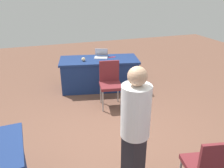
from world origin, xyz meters
The scene contains 8 objects.
ground_plane centered at (0.00, 0.00, 0.00)m, with size 14.40×14.40×0.00m, color brown.
table_foreground centered at (-0.50, -2.14, 0.38)m, with size 2.01×1.16×0.75m.
chair_tucked_left centered at (-0.73, 1.55, 0.57)m, with size 0.52×0.52×0.98m.
chair_tucked_right centered at (-0.47, -1.17, 0.55)m, with size 0.51×0.51×0.96m.
person_attendee_browsing centered at (-0.05, 1.03, 0.91)m, with size 0.47×0.47×1.64m.
laptop_silver centered at (-0.58, -2.26, 0.79)m, with size 0.40×0.39×0.21m.
yarn_ball centered at (-0.10, -2.09, 0.80)m, with size 0.09×0.09×0.09m, color beige.
scissors_red centered at (-0.84, -2.18, 0.76)m, with size 0.18×0.04×0.01m, color red.
Camera 1 is at (0.93, 3.10, 2.42)m, focal length 37.25 mm.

